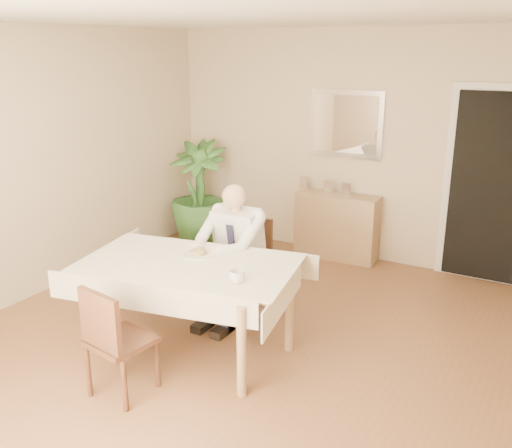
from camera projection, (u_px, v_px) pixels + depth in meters
The scene contains 17 objects.
room at pixel (233, 193), 4.44m from camera, with size 5.00×5.02×2.60m.
doorway at pixel (491, 189), 5.81m from camera, with size 0.96×0.07×2.10m.
mirror at pixel (346, 124), 6.42m from camera, with size 0.86×0.04×0.76m.
dining_table at pixel (189, 272), 4.54m from camera, with size 1.91×1.35×0.75m.
chair_far at pixel (246, 259), 5.32m from camera, with size 0.46×0.46×0.87m.
chair_near at pixel (113, 337), 3.93m from camera, with size 0.46×0.46×0.84m.
seated_man at pixel (229, 248), 5.02m from camera, with size 0.48×0.72×1.24m.
plate at pixel (198, 255), 4.66m from camera, with size 0.26×0.26×0.02m, color white.
food at pixel (198, 252), 4.66m from camera, with size 0.14×0.14×0.06m, color olive.
knife at pixel (198, 256), 4.59m from camera, with size 0.01×0.01×0.13m, color silver.
fork at pixel (190, 254), 4.63m from camera, with size 0.01×0.01×0.13m, color silver.
coffee_mug at pixel (237, 277), 4.12m from camera, with size 0.11×0.11×0.09m, color white.
sideboard at pixel (337, 226), 6.65m from camera, with size 0.95×0.32×0.76m, color #977951.
photo_frame_left at pixel (304, 182), 6.80m from camera, with size 0.10×0.02×0.14m, color silver.
photo_frame_center at pixel (328, 186), 6.61m from camera, with size 0.10×0.02×0.14m, color silver.
photo_frame_right at pixel (346, 188), 6.52m from camera, with size 0.10×0.02×0.14m, color silver.
potted_palm at pixel (198, 192), 7.17m from camera, with size 0.71×0.71×1.28m, color #2D5C25.
Camera 1 is at (2.31, -3.63, 2.39)m, focal length 40.00 mm.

